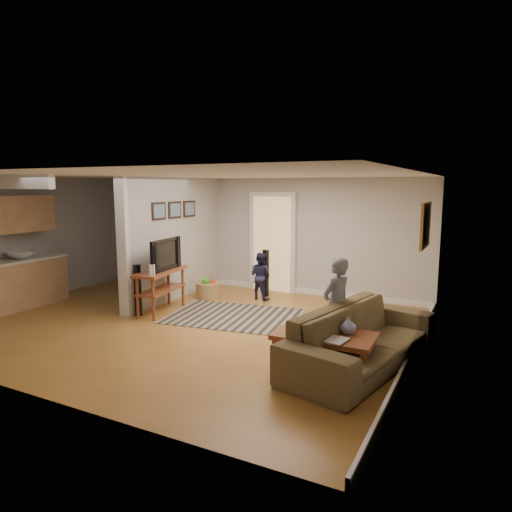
# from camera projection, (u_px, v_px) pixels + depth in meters

# --- Properties ---
(ground) EXTENTS (7.50, 7.50, 0.00)m
(ground) POSITION_uv_depth(u_px,v_px,m) (184.00, 323.00, 7.81)
(ground) COLOR brown
(ground) RESTS_ON ground
(room_shell) EXTENTS (7.54, 6.02, 2.52)m
(room_shell) POSITION_uv_depth(u_px,v_px,m) (148.00, 233.00, 8.44)
(room_shell) COLOR beige
(room_shell) RESTS_ON ground
(area_rug) EXTENTS (2.54, 2.02, 0.01)m
(area_rug) POSITION_uv_depth(u_px,v_px,m) (234.00, 316.00, 8.22)
(area_rug) COLOR black
(area_rug) RESTS_ON ground
(sofa) EXTENTS (1.56, 2.76, 0.76)m
(sofa) POSITION_uv_depth(u_px,v_px,m) (361.00, 366.00, 5.96)
(sofa) COLOR #4B4625
(sofa) RESTS_ON ground
(coffee_table) EXTENTS (1.27, 0.77, 0.74)m
(coffee_table) POSITION_uv_depth(u_px,v_px,m) (326.00, 342.00, 5.75)
(coffee_table) COLOR #5F2416
(coffee_table) RESTS_ON ground
(tv_console) EXTENTS (0.66, 1.32, 1.09)m
(tv_console) POSITION_uv_depth(u_px,v_px,m) (161.00, 274.00, 8.39)
(tv_console) COLOR #5F2416
(tv_console) RESTS_ON ground
(speaker_left) EXTENTS (0.10, 0.10, 0.94)m
(speaker_left) POSITION_uv_depth(u_px,v_px,m) (138.00, 290.00, 8.19)
(speaker_left) COLOR black
(speaker_left) RESTS_ON ground
(speaker_right) EXTENTS (0.11, 0.11, 1.00)m
(speaker_right) POSITION_uv_depth(u_px,v_px,m) (266.00, 273.00, 9.66)
(speaker_right) COLOR black
(speaker_right) RESTS_ON ground
(toy_basket) EXTENTS (0.51, 0.51, 0.45)m
(toy_basket) POSITION_uv_depth(u_px,v_px,m) (208.00, 289.00, 9.53)
(toy_basket) COLOR olive
(toy_basket) RESTS_ON ground
(child) EXTENTS (0.49, 0.58, 1.37)m
(child) POSITION_uv_depth(u_px,v_px,m) (335.00, 353.00, 6.40)
(child) COLOR slate
(child) RESTS_ON ground
(toddler) EXTENTS (0.53, 0.45, 0.98)m
(toddler) POSITION_uv_depth(u_px,v_px,m) (260.00, 299.00, 9.48)
(toddler) COLOR #1E1D3D
(toddler) RESTS_ON ground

